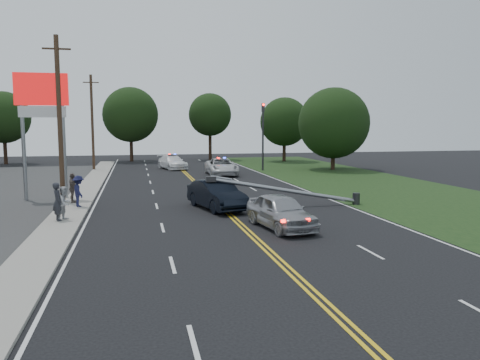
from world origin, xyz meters
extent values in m
plane|color=black|center=(0.00, 0.00, 0.00)|extent=(120.00, 120.00, 0.00)
cube|color=gray|center=(-8.40, 10.00, 0.06)|extent=(1.80, 70.00, 0.12)
cube|color=black|center=(13.50, 10.00, 0.01)|extent=(12.00, 80.00, 0.01)
cube|color=gold|center=(0.00, 10.00, 0.01)|extent=(0.36, 80.00, 0.00)
cylinder|color=gray|center=(-11.70, 14.00, 3.50)|extent=(0.24, 0.24, 7.00)
cylinder|color=gray|center=(-9.30, 14.00, 3.50)|extent=(0.24, 0.24, 7.00)
cube|color=#BC0C0C|center=(-10.50, 14.00, 7.00)|extent=(3.20, 0.35, 2.00)
cube|color=white|center=(-10.50, 14.00, 5.60)|extent=(2.80, 0.30, 0.70)
cylinder|color=#2D2D30|center=(8.30, 30.00, 3.50)|extent=(0.20, 0.20, 7.00)
cube|color=#2D2D30|center=(8.30, 30.00, 6.60)|extent=(0.28, 0.28, 0.90)
sphere|color=#FF0C07|center=(8.30, 29.84, 6.90)|extent=(0.22, 0.22, 0.22)
cylinder|color=#2D2D30|center=(8.10, 8.00, 0.35)|extent=(0.44, 0.44, 0.70)
cylinder|color=gray|center=(3.67, 8.00, 0.98)|extent=(8.90, 0.24, 1.80)
cube|color=#2D2D30|center=(-0.76, 8.00, 1.76)|extent=(0.55, 0.32, 0.30)
cylinder|color=#382619|center=(-9.20, 12.00, 5.00)|extent=(0.28, 0.28, 10.00)
cube|color=#382619|center=(-9.20, 12.00, 9.20)|extent=(1.60, 0.10, 0.10)
cylinder|color=#382619|center=(-9.20, 34.00, 5.00)|extent=(0.28, 0.28, 10.00)
cube|color=#382619|center=(-9.20, 34.00, 9.20)|extent=(1.60, 0.10, 0.10)
cylinder|color=black|center=(-20.47, 44.66, 1.66)|extent=(0.44, 0.44, 3.33)
sphere|color=black|center=(-20.47, 44.66, 5.73)|extent=(6.32, 6.32, 6.32)
cylinder|color=black|center=(-5.37, 45.92, 1.79)|extent=(0.44, 0.44, 3.57)
sphere|color=black|center=(-5.37, 45.92, 6.15)|extent=(7.20, 7.20, 7.20)
cylinder|color=black|center=(5.27, 46.44, 1.81)|extent=(0.44, 0.44, 3.61)
sphere|color=black|center=(5.27, 46.44, 6.22)|extent=(5.85, 5.85, 5.85)
cylinder|color=black|center=(14.44, 41.62, 1.52)|extent=(0.44, 0.44, 3.03)
sphere|color=black|center=(14.44, 41.62, 5.23)|extent=(6.41, 6.41, 6.41)
cylinder|color=black|center=(15.94, 29.25, 1.45)|extent=(0.44, 0.44, 2.90)
sphere|color=black|center=(15.94, 29.25, 5.00)|extent=(7.57, 7.57, 7.57)
imported|color=black|center=(-0.40, 8.30, 0.82)|extent=(2.95, 5.27, 1.65)
imported|color=#9C9EA4|center=(1.66, 2.73, 0.79)|extent=(2.59, 4.90, 1.59)
imported|color=silver|center=(3.19, 26.39, 0.80)|extent=(2.77, 5.83, 1.61)
imported|color=white|center=(-0.94, 33.63, 0.75)|extent=(3.38, 5.52, 1.49)
imported|color=#27292F|center=(-8.61, 6.20, 1.06)|extent=(0.66, 0.80, 1.88)
imported|color=#B7B8BC|center=(-8.31, 6.36, 0.95)|extent=(0.93, 1.00, 1.65)
imported|color=#1A1D43|center=(-8.07, 10.16, 1.01)|extent=(1.00, 1.31, 1.79)
imported|color=#5D514A|center=(-8.59, 11.65, 1.01)|extent=(0.49, 1.07, 1.78)
camera|label=1|loc=(-4.83, -17.67, 4.74)|focal=35.00mm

